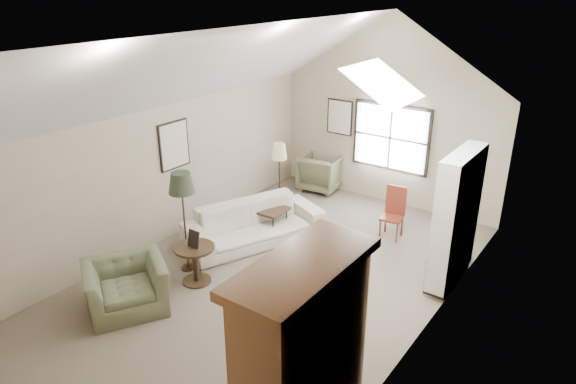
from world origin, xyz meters
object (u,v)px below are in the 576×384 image
Objects in this scene: sofa at (254,224)px; armchair_far at (321,173)px; side_table at (196,264)px; side_chair at (392,213)px; coffee_table at (261,218)px; armchair_near at (126,287)px; armoire at (302,360)px.

sofa is 2.92m from armchair_far.
side_chair is (1.88, 3.25, 0.18)m from side_table.
coffee_table is at bearing 44.89° from sofa.
sofa is 2.25× the size of armchair_near.
side_chair is at bearing 104.52° from armoire.
side_chair is (2.36, -1.25, 0.08)m from armchair_far.
armoire reaches higher than armchair_near.
side_table is (0.28, -2.04, 0.06)m from coffee_table.
coffee_table is (0.20, -2.46, -0.15)m from armchair_far.
sofa reaches higher than coffee_table.
armchair_near is at bearing -161.38° from sofa.
armchair_far is 1.41× the size of side_table.
coffee_table is 2.06m from side_table.
side_table is at bearing 88.13° from armchair_far.
armchair_far is at bearing 120.64° from armoire.
armoire is at bearing -67.89° from armchair_near.
armoire is 3.46× the size of side_table.
sofa is at bearing 135.35° from armoire.
coffee_table is (0.04, 3.15, -0.11)m from armchair_near.
armchair_near is 4.88m from side_chair.
side_chair is (-1.26, 4.85, -0.61)m from armoire.
armchair_far is at bearing 30.45° from sofa.
armoire reaches higher than side_chair.
side_chair reaches higher than sofa.
armchair_far is 2.47m from coffee_table.
sofa is at bearing -68.23° from coffee_table.
armoire is 3.56m from armchair_near.
armoire is 0.87× the size of sofa.
armchair_near reaches higher than side_table.
armoire is 1.95× the size of armchair_near.
coffee_table is at bearing 133.17° from armoire.
armchair_near is 3.15m from coffee_table.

